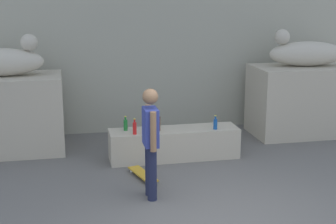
{
  "coord_description": "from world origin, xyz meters",
  "views": [
    {
      "loc": [
        -1.92,
        -5.86,
        3.07
      ],
      "look_at": [
        -0.29,
        1.95,
        1.1
      ],
      "focal_mm": 53.86,
      "sensor_mm": 36.0,
      "label": 1
    }
  ],
  "objects_px": {
    "statue_reclining_right": "(305,53)",
    "bottle_green": "(126,125)",
    "bottle_blue": "(215,124)",
    "skater": "(151,139)",
    "bottle_red": "(135,128)",
    "skateboard": "(143,174)",
    "bottle_brown": "(159,123)",
    "statue_reclining_left": "(2,61)"
  },
  "relations": [
    {
      "from": "skater",
      "to": "bottle_green",
      "type": "distance_m",
      "value": 1.81
    },
    {
      "from": "bottle_blue",
      "to": "bottle_green",
      "type": "bearing_deg",
      "value": 170.88
    },
    {
      "from": "bottle_green",
      "to": "bottle_brown",
      "type": "distance_m",
      "value": 0.6
    },
    {
      "from": "skater",
      "to": "skateboard",
      "type": "relative_size",
      "value": 2.03
    },
    {
      "from": "bottle_green",
      "to": "bottle_red",
      "type": "bearing_deg",
      "value": -66.16
    },
    {
      "from": "skater",
      "to": "bottle_green",
      "type": "relative_size",
      "value": 6.28
    },
    {
      "from": "statue_reclining_right",
      "to": "skateboard",
      "type": "relative_size",
      "value": 2.01
    },
    {
      "from": "skateboard",
      "to": "bottle_green",
      "type": "xyz_separation_m",
      "value": [
        -0.15,
        0.97,
        0.6
      ]
    },
    {
      "from": "bottle_blue",
      "to": "bottle_red",
      "type": "height_order",
      "value": "bottle_red"
    },
    {
      "from": "bottle_blue",
      "to": "bottle_red",
      "type": "distance_m",
      "value": 1.49
    },
    {
      "from": "skateboard",
      "to": "bottle_green",
      "type": "relative_size",
      "value": 3.1
    },
    {
      "from": "statue_reclining_right",
      "to": "bottle_blue",
      "type": "distance_m",
      "value": 2.83
    },
    {
      "from": "skateboard",
      "to": "bottle_brown",
      "type": "bearing_deg",
      "value": 137.2
    },
    {
      "from": "skateboard",
      "to": "bottle_blue",
      "type": "xyz_separation_m",
      "value": [
        1.46,
        0.71,
        0.6
      ]
    },
    {
      "from": "skater",
      "to": "bottle_red",
      "type": "xyz_separation_m",
      "value": [
        -0.03,
        1.5,
        -0.25
      ]
    },
    {
      "from": "skateboard",
      "to": "bottle_brown",
      "type": "height_order",
      "value": "bottle_brown"
    },
    {
      "from": "statue_reclining_right",
      "to": "bottle_blue",
      "type": "bearing_deg",
      "value": 35.22
    },
    {
      "from": "bottle_brown",
      "to": "bottle_green",
      "type": "bearing_deg",
      "value": 166.95
    },
    {
      "from": "skateboard",
      "to": "bottle_red",
      "type": "distance_m",
      "value": 0.92
    },
    {
      "from": "statue_reclining_right",
      "to": "bottle_red",
      "type": "xyz_separation_m",
      "value": [
        -3.8,
        -1.24,
        -1.08
      ]
    },
    {
      "from": "bottle_red",
      "to": "bottle_green",
      "type": "bearing_deg",
      "value": 113.84
    },
    {
      "from": "statue_reclining_left",
      "to": "skateboard",
      "type": "bearing_deg",
      "value": -39.75
    },
    {
      "from": "bottle_brown",
      "to": "statue_reclining_right",
      "type": "bearing_deg",
      "value": 18.13
    },
    {
      "from": "bottle_blue",
      "to": "bottle_red",
      "type": "relative_size",
      "value": 0.91
    },
    {
      "from": "bottle_blue",
      "to": "skater",
      "type": "bearing_deg",
      "value": -133.81
    },
    {
      "from": "skateboard",
      "to": "bottle_red",
      "type": "bearing_deg",
      "value": 166.87
    },
    {
      "from": "statue_reclining_left",
      "to": "bottle_brown",
      "type": "xyz_separation_m",
      "value": [
        2.75,
        -1.09,
        -1.06
      ]
    },
    {
      "from": "statue_reclining_left",
      "to": "skater",
      "type": "distance_m",
      "value": 3.68
    },
    {
      "from": "skater",
      "to": "bottle_red",
      "type": "height_order",
      "value": "skater"
    },
    {
      "from": "statue_reclining_right",
      "to": "bottle_red",
      "type": "distance_m",
      "value": 4.14
    },
    {
      "from": "bottle_blue",
      "to": "bottle_brown",
      "type": "xyz_separation_m",
      "value": [
        -1.03,
        0.12,
        0.03
      ]
    },
    {
      "from": "statue_reclining_left",
      "to": "skateboard",
      "type": "relative_size",
      "value": 1.94
    },
    {
      "from": "statue_reclining_left",
      "to": "skater",
      "type": "relative_size",
      "value": 0.96
    },
    {
      "from": "statue_reclining_right",
      "to": "bottle_red",
      "type": "bearing_deg",
      "value": 25.53
    },
    {
      "from": "skater",
      "to": "statue_reclining_right",
      "type": "bearing_deg",
      "value": 125.99
    },
    {
      "from": "bottle_blue",
      "to": "bottle_brown",
      "type": "relative_size",
      "value": 0.79
    },
    {
      "from": "skateboard",
      "to": "bottle_brown",
      "type": "xyz_separation_m",
      "value": [
        0.43,
        0.83,
        0.63
      ]
    },
    {
      "from": "skateboard",
      "to": "bottle_green",
      "type": "bearing_deg",
      "value": 173.46
    },
    {
      "from": "skateboard",
      "to": "bottle_green",
      "type": "height_order",
      "value": "bottle_green"
    },
    {
      "from": "statue_reclining_right",
      "to": "bottle_green",
      "type": "height_order",
      "value": "statue_reclining_right"
    },
    {
      "from": "statue_reclining_left",
      "to": "bottle_brown",
      "type": "distance_m",
      "value": 3.14
    },
    {
      "from": "skateboard",
      "to": "skater",
      "type": "bearing_deg",
      "value": -15.82
    }
  ]
}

